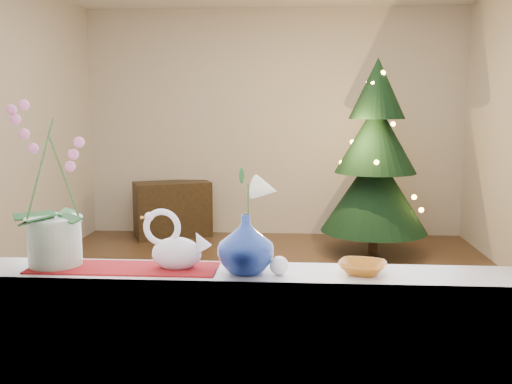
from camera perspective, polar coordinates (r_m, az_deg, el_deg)
ground at (r=4.65m, az=0.58°, el=-10.70°), size 5.00×5.00×0.00m
wall_back at (r=6.90m, az=1.81°, el=6.89°), size 4.50×0.10×2.70m
wall_front at (r=1.92m, az=-3.71°, el=3.51°), size 4.50×0.10×2.70m
windowsill at (r=2.13m, az=-3.13°, el=-8.37°), size 2.20×0.26×0.04m
window_frame at (r=1.95m, az=-3.68°, el=13.89°), size 2.22×0.06×1.60m
runner at (r=2.20m, az=-13.09°, el=-7.40°), size 0.70×0.20×0.01m
orchid_pot at (r=2.25m, az=-19.74°, el=0.69°), size 0.27×0.27×0.62m
swan at (r=2.13m, az=-7.97°, el=-4.87°), size 0.28×0.20×0.21m
blue_vase at (r=2.06m, az=-1.04°, el=-4.77°), size 0.27×0.27×0.25m
lily at (r=2.03m, az=-1.06°, el=1.16°), size 0.14×0.08×0.18m
paperweight at (r=2.06m, az=2.32°, el=-7.36°), size 0.07×0.07×0.07m
amber_dish at (r=2.11m, az=10.59°, el=-7.53°), size 0.18×0.18×0.04m
xmas_tree at (r=6.07m, az=11.86°, el=3.43°), size 1.17×1.17×2.04m
side_table at (r=6.90m, az=-8.35°, el=-1.72°), size 0.98×0.76×0.66m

